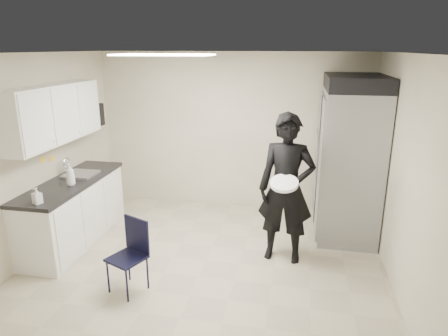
% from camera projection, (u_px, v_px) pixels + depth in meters
% --- Properties ---
extents(floor, '(4.50, 4.50, 0.00)m').
position_uv_depth(floor, '(206.00, 261.00, 5.19)').
color(floor, tan).
rests_on(floor, ground).
extents(ceiling, '(4.50, 4.50, 0.00)m').
position_uv_depth(ceiling, '(203.00, 53.00, 4.43)').
color(ceiling, silver).
rests_on(ceiling, back_wall).
extents(back_wall, '(4.50, 0.00, 4.50)m').
position_uv_depth(back_wall, '(232.00, 132.00, 6.69)').
color(back_wall, beige).
rests_on(back_wall, floor).
extents(left_wall, '(0.00, 4.00, 4.00)m').
position_uv_depth(left_wall, '(37.00, 156.00, 5.21)').
color(left_wall, beige).
rests_on(left_wall, floor).
extents(right_wall, '(0.00, 4.00, 4.00)m').
position_uv_depth(right_wall, '(402.00, 176.00, 4.41)').
color(right_wall, beige).
rests_on(right_wall, floor).
extents(ceiling_panel, '(1.20, 0.60, 0.02)m').
position_uv_depth(ceiling_panel, '(163.00, 55.00, 4.93)').
color(ceiling_panel, white).
rests_on(ceiling_panel, ceiling).
extents(lower_counter, '(0.60, 1.90, 0.86)m').
position_uv_depth(lower_counter, '(74.00, 213.00, 5.60)').
color(lower_counter, silver).
rests_on(lower_counter, floor).
extents(countertop, '(0.64, 1.95, 0.05)m').
position_uv_depth(countertop, '(70.00, 182.00, 5.47)').
color(countertop, black).
rests_on(countertop, lower_counter).
extents(sink, '(0.42, 0.40, 0.14)m').
position_uv_depth(sink, '(81.00, 178.00, 5.70)').
color(sink, gray).
rests_on(sink, countertop).
extents(faucet, '(0.02, 0.02, 0.24)m').
position_uv_depth(faucet, '(67.00, 167.00, 5.70)').
color(faucet, silver).
rests_on(faucet, countertop).
extents(upper_cabinets, '(0.35, 1.80, 0.75)m').
position_uv_depth(upper_cabinets, '(53.00, 114.00, 5.22)').
color(upper_cabinets, silver).
rests_on(upper_cabinets, left_wall).
extents(towel_dispenser, '(0.22, 0.30, 0.35)m').
position_uv_depth(towel_dispenser, '(94.00, 115.00, 6.37)').
color(towel_dispenser, black).
rests_on(towel_dispenser, left_wall).
extents(notice_sticker_left, '(0.00, 0.12, 0.07)m').
position_uv_depth(notice_sticker_left, '(43.00, 160.00, 5.33)').
color(notice_sticker_left, yellow).
rests_on(notice_sticker_left, left_wall).
extents(notice_sticker_right, '(0.00, 0.12, 0.07)m').
position_uv_depth(notice_sticker_right, '(52.00, 159.00, 5.53)').
color(notice_sticker_right, yellow).
rests_on(notice_sticker_right, left_wall).
extents(commercial_fridge, '(0.80, 1.35, 2.10)m').
position_uv_depth(commercial_fridge, '(349.00, 164.00, 5.76)').
color(commercial_fridge, gray).
rests_on(commercial_fridge, floor).
extents(fridge_compressor, '(0.80, 1.35, 0.20)m').
position_uv_depth(fridge_compressor, '(356.00, 82.00, 5.42)').
color(fridge_compressor, black).
rests_on(fridge_compressor, commercial_fridge).
extents(folding_chair, '(0.48, 0.48, 0.81)m').
position_uv_depth(folding_chair, '(127.00, 258.00, 4.44)').
color(folding_chair, black).
rests_on(folding_chair, floor).
extents(man_tuxedo, '(0.74, 0.53, 1.92)m').
position_uv_depth(man_tuxedo, '(286.00, 189.00, 4.99)').
color(man_tuxedo, black).
rests_on(man_tuxedo, floor).
extents(bucket_lid, '(0.37, 0.37, 0.04)m').
position_uv_depth(bucket_lid, '(284.00, 183.00, 4.72)').
color(bucket_lid, white).
rests_on(bucket_lid, man_tuxedo).
extents(soap_bottle_a, '(0.15, 0.15, 0.30)m').
position_uv_depth(soap_bottle_a, '(70.00, 174.00, 5.25)').
color(soap_bottle_a, white).
rests_on(soap_bottle_a, countertop).
extents(soap_bottle_b, '(0.11, 0.11, 0.19)m').
position_uv_depth(soap_bottle_b, '(37.00, 196.00, 4.63)').
color(soap_bottle_b, '#B7B7C4').
rests_on(soap_bottle_b, countertop).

